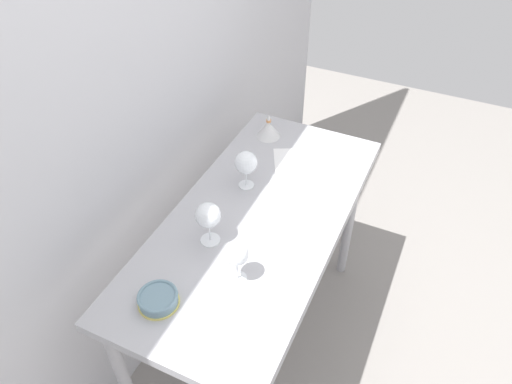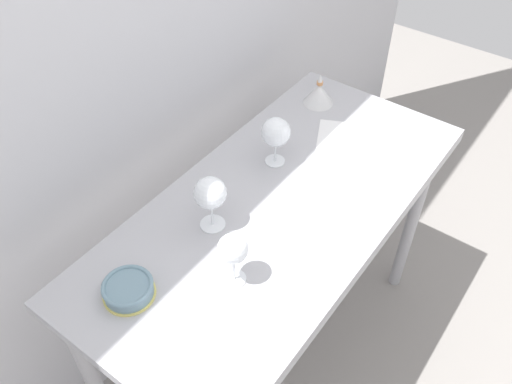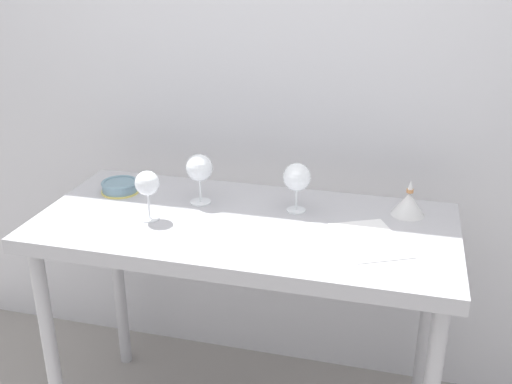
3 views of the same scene
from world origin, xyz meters
name	(u,v)px [view 3 (image 3 of 3)]	position (x,y,z in m)	size (l,w,h in m)	color
back_wall	(278,73)	(0.00, 0.49, 1.30)	(3.80, 0.04, 2.60)	silver
steel_counter	(245,248)	(0.00, -0.01, 0.79)	(1.40, 0.65, 0.90)	#A8A8AD
wine_glass_near_left	(147,185)	(-0.31, -0.07, 1.02)	(0.08, 0.08, 0.17)	white
wine_glass_far_right	(297,178)	(0.15, 0.12, 1.02)	(0.10, 0.10, 0.17)	white
wine_glass_far_left	(199,169)	(-0.19, 0.10, 1.03)	(0.10, 0.10, 0.18)	white
tasting_sheet_upper	(370,240)	(0.42, -0.05, 0.90)	(0.18, 0.27, 0.00)	white
tasting_bowl	(120,186)	(-0.51, 0.12, 0.92)	(0.14, 0.14, 0.04)	#DBCC66
decanter_funnel	(409,203)	(0.53, 0.18, 0.94)	(0.12, 0.12, 0.13)	silver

